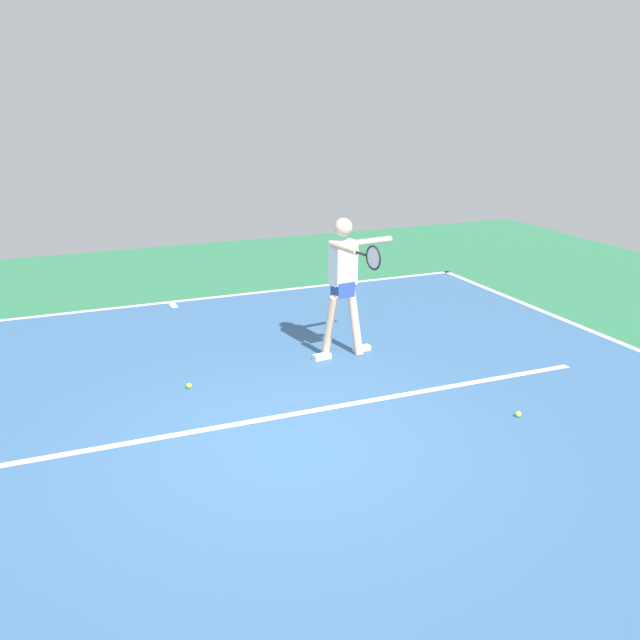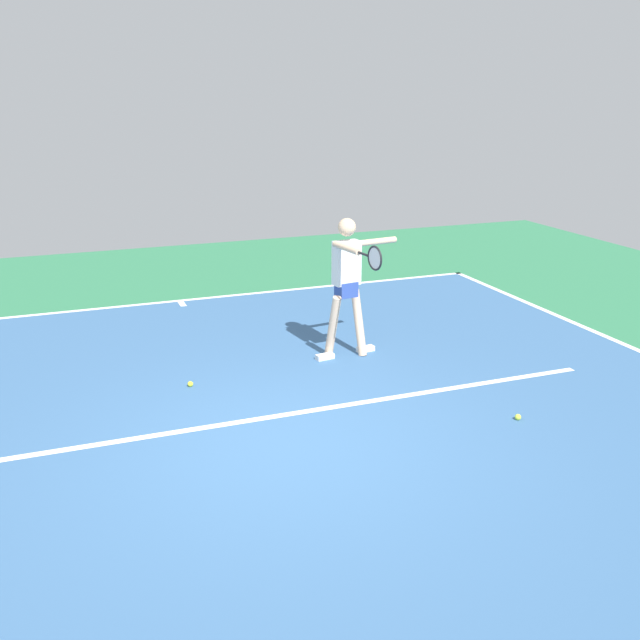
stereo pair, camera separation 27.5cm
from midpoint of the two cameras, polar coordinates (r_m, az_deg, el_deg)
name	(u,v)px [view 2 (the right image)]	position (r m, az deg, el deg)	size (l,w,h in m)	color
ground_plane	(286,446)	(7.41, -1.57, -9.72)	(20.20, 20.20, 0.00)	#2D754C
court_surface	(286,446)	(7.41, -1.57, -9.70)	(10.74, 11.27, 0.00)	#38608E
court_line_baseline_near	(180,301)	(12.47, -10.14, 1.48)	(10.74, 0.10, 0.01)	white
court_line_service	(265,418)	(8.00, -3.25, -7.55)	(8.06, 0.10, 0.01)	white
court_line_centre_mark	(182,304)	(12.28, -9.96, 1.24)	(0.10, 0.30, 0.01)	white
tennis_player	(348,278)	(9.46, 3.02, 3.27)	(1.17, 1.28, 1.84)	beige
tennis_ball_near_player	(518,417)	(8.25, 15.95, -7.22)	(0.07, 0.07, 0.07)	#C6E53D
tennis_ball_centre_court	(190,384)	(8.89, -9.10, -4.90)	(0.07, 0.07, 0.07)	yellow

